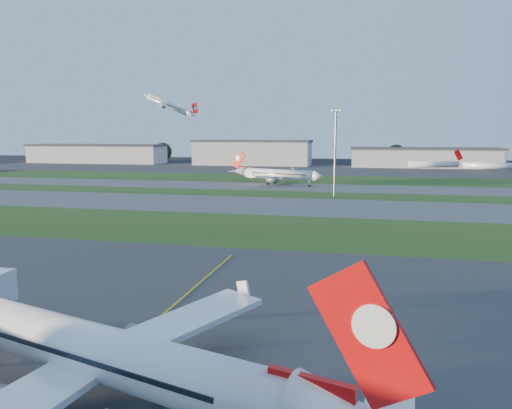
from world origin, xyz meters
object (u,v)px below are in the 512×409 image
(mini_jet_near, at_px, (434,164))
(mini_jet_far, at_px, (492,166))
(airliner_parked, at_px, (101,355))
(airliner_taxiing, at_px, (278,174))
(light_mast_centre, at_px, (335,147))

(mini_jet_near, xyz_separation_m, mini_jet_far, (26.42, -5.74, 0.00))
(airliner_parked, xyz_separation_m, airliner_taxiing, (-15.78, 151.54, -0.02))
(airliner_parked, relative_size, light_mast_centre, 1.35)
(mini_jet_far, distance_m, light_mast_centre, 134.83)
(airliner_taxiing, height_order, light_mast_centre, light_mast_centre)
(airliner_taxiing, distance_m, mini_jet_far, 124.87)
(mini_jet_near, bearing_deg, airliner_taxiing, -141.92)
(airliner_parked, distance_m, mini_jet_near, 247.59)
(mini_jet_far, bearing_deg, light_mast_centre, -112.29)
(mini_jet_near, xyz_separation_m, light_mast_centre, (-42.12, -121.28, 11.53))
(airliner_taxiing, bearing_deg, mini_jet_near, -105.02)
(airliner_taxiing, height_order, mini_jet_near, airliner_taxiing)
(airliner_taxiing, bearing_deg, airliner_parked, 116.27)
(airliner_taxiing, height_order, mini_jet_far, airliner_taxiing)
(mini_jet_far, bearing_deg, airliner_taxiing, -128.44)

